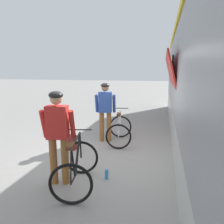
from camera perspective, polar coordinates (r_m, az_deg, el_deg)
ground_plane at (r=5.24m, az=-1.27°, el=-12.35°), size 80.00×80.00×0.00m
cyclist_near_in_blue at (r=6.10m, az=-1.89°, el=1.40°), size 0.64×0.37×1.76m
cyclist_far_in_red at (r=3.87m, az=-14.83°, el=-4.82°), size 0.65×0.40×1.76m
bicycle_near_white at (r=6.07m, az=2.08°, el=-4.97°), size 0.86×1.17×0.99m
bicycle_far_black at (r=3.89m, az=-9.85°, el=-14.80°), size 0.94×1.20×0.99m
backpack_on_platform at (r=5.76m, az=-11.41°, el=-8.23°), size 0.31×0.23×0.40m
water_bottle_near_the_bikes at (r=4.25m, az=-1.54°, el=-16.86°), size 0.07×0.07×0.20m
water_bottle_by_the_backpack at (r=5.63m, az=-11.68°, el=-9.87°), size 0.06×0.06×0.18m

